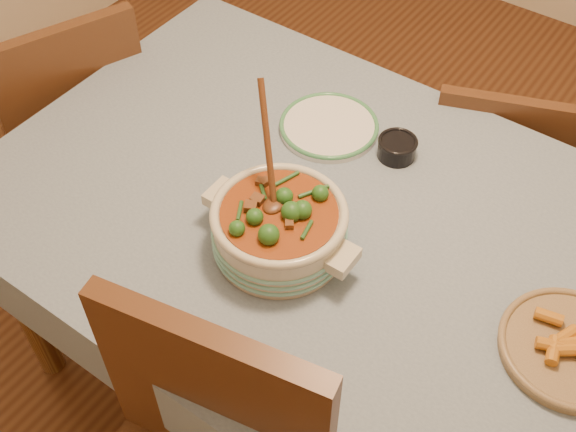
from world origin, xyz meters
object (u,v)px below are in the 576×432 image
Objects in this scene: stew_casserole at (279,225)px; chair_far at (489,170)px; dining_table at (339,249)px; white_plate at (329,126)px; fried_plate at (571,347)px; chair_left at (74,120)px; condiment_bowl at (397,147)px.

stew_casserole reaches higher than chair_far.
white_plate is (-0.19, 0.24, 0.10)m from dining_table.
fried_plate is at bearing -19.94° from white_plate.
fried_plate reaches higher than chair_far.
stew_casserole reaches higher than chair_left.
condiment_bowl is at bearing 51.18° from chair_far.
chair_far is at bearing 140.04° from chair_left.
fried_plate is 0.44× the size of chair_far.
stew_casserole is 0.45× the size of chair_far.
chair_left is (-1.53, 0.08, -0.26)m from fried_plate.
chair_far is at bearing 76.59° from stew_casserole.
chair_left is (-0.80, -0.19, -0.26)m from white_plate.
white_plate is 0.61m from chair_far.
chair_left is at bearing 177.05° from fried_plate.
condiment_bowl reaches higher than chair_far.
dining_table is 0.55m from fried_plate.
chair_left is at bearing -168.40° from condiment_bowl.
condiment_bowl reaches higher than white_plate.
stew_casserole reaches higher than condiment_bowl.
condiment_bowl is 0.14× the size of chair_far.
dining_table is at bearing 61.42° from stew_casserole.
dining_table is at bearing 58.64° from chair_far.
stew_casserole is at bearing -72.27° from white_plate.
chair_far is at bearing 53.46° from white_plate.
white_plate is 0.19m from condiment_bowl.
condiment_bowl is 1.04m from chair_left.
white_plate is at bearing 107.73° from stew_casserole.
dining_table is at bearing 108.19° from chair_left.
chair_far reaches higher than white_plate.
stew_casserole is at bearing -99.13° from condiment_bowl.
fried_plate is 0.39× the size of chair_left.
condiment_bowl is 0.54m from chair_far.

